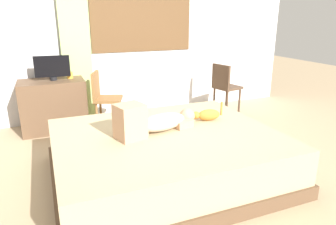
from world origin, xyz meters
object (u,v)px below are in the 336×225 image
at_px(bed, 166,156).
at_px(cat, 207,115).
at_px(tv_monitor, 52,68).
at_px(chair_spare, 225,85).
at_px(desk, 54,105).
at_px(person_lying, 154,121).
at_px(cup, 70,75).
at_px(chair_by_desk, 103,96).

relative_size(bed, cat, 6.33).
height_order(tv_monitor, chair_spare, tv_monitor).
xyz_separation_m(cat, desk, (-1.57, 1.75, -0.19)).
bearing_deg(tv_monitor, person_lying, -65.14).
height_order(cat, cup, cup).
xyz_separation_m(person_lying, tv_monitor, (-0.86, 1.85, 0.32)).
distance_m(bed, desk, 2.18).
bearing_deg(chair_by_desk, cat, -59.11).
relative_size(person_lying, cat, 2.63).
relative_size(cat, chair_by_desk, 0.41).
bearing_deg(cat, desk, 131.97).
distance_m(person_lying, chair_spare, 2.39).
distance_m(desk, tv_monitor, 0.55).
bearing_deg(desk, tv_monitor, 0.00).
distance_m(person_lying, desk, 2.07).
xyz_separation_m(cat, chair_spare, (1.14, 1.44, -0.05)).
distance_m(tv_monitor, chair_by_desk, 0.81).
relative_size(tv_monitor, chair_spare, 0.56).
bearing_deg(chair_spare, desk, 173.64).
distance_m(cup, chair_spare, 2.48).
relative_size(person_lying, desk, 1.04).
distance_m(person_lying, cup, 2.02).
height_order(desk, tv_monitor, tv_monitor).
bearing_deg(chair_by_desk, chair_spare, -1.21).
xyz_separation_m(chair_by_desk, chair_spare, (2.03, -0.04, 0.00)).
relative_size(person_lying, cup, 9.72).
bearing_deg(bed, cup, 109.96).
height_order(desk, chair_by_desk, chair_by_desk).
height_order(person_lying, chair_by_desk, chair_by_desk).
height_order(person_lying, cup, cup).
xyz_separation_m(cat, chair_by_desk, (-0.89, 1.49, -0.05)).
height_order(person_lying, tv_monitor, tv_monitor).
relative_size(bed, person_lying, 2.41).
relative_size(tv_monitor, chair_by_desk, 0.56).
relative_size(cat, tv_monitor, 0.74).
distance_m(bed, chair_spare, 2.39).
xyz_separation_m(cat, tv_monitor, (-1.53, 1.75, 0.37)).
height_order(cup, chair_spare, chair_spare).
bearing_deg(person_lying, cup, 108.21).
height_order(chair_by_desk, chair_spare, same).
xyz_separation_m(person_lying, cat, (0.67, 0.11, -0.05)).
distance_m(cat, cup, 2.23).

